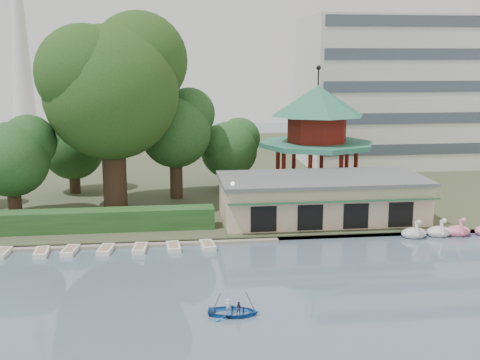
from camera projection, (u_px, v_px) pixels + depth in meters
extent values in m
plane|color=slate|center=(244.00, 335.00, 32.74)|extent=(220.00, 220.00, 0.00)
cube|color=#424930|center=(195.00, 166.00, 83.29)|extent=(220.00, 70.00, 0.40)
cube|color=gray|center=(217.00, 240.00, 49.54)|extent=(220.00, 0.60, 0.30)
cube|color=gray|center=(68.00, 246.00, 48.00)|extent=(34.00, 1.60, 0.24)
cube|color=beige|center=(321.00, 199.00, 54.92)|extent=(18.00, 8.00, 3.60)
cube|color=#595B5E|center=(322.00, 178.00, 54.53)|extent=(18.60, 8.60, 0.30)
cube|color=#194C2D|center=(335.00, 202.00, 50.58)|extent=(18.00, 1.59, 0.45)
cylinder|color=beige|center=(316.00, 189.00, 65.12)|extent=(10.40, 10.40, 1.20)
cylinder|color=#2A7159|center=(317.00, 144.00, 64.17)|extent=(12.40, 12.40, 0.50)
cylinder|color=maroon|center=(317.00, 129.00, 63.84)|extent=(6.40, 6.40, 2.80)
cone|color=#2A7159|center=(318.00, 101.00, 63.25)|extent=(10.00, 10.00, 3.20)
cylinder|color=black|center=(318.00, 76.00, 62.75)|extent=(0.16, 0.16, 1.80)
cube|color=silver|center=(412.00, 91.00, 82.95)|extent=(30.00, 14.00, 20.00)
cone|color=silver|center=(17.00, 0.00, 157.93)|extent=(6.00, 6.00, 60.00)
cube|color=#265123|center=(36.00, 222.00, 50.61)|extent=(30.00, 2.00, 1.80)
cylinder|color=black|center=(233.00, 208.00, 50.93)|extent=(0.12, 0.12, 4.00)
sphere|color=beige|center=(233.00, 184.00, 50.52)|extent=(0.36, 0.36, 0.36)
cylinder|color=#3A281C|center=(114.00, 163.00, 57.91)|extent=(2.29, 2.29, 9.12)
sphere|color=#264819|center=(111.00, 92.00, 56.58)|extent=(12.74, 12.74, 12.74)
sphere|color=#264819|center=(138.00, 61.00, 58.17)|extent=(9.55, 9.55, 9.55)
sphere|color=#264819|center=(84.00, 73.00, 54.71)|extent=(8.92, 8.92, 8.92)
cylinder|color=#3A281C|center=(14.00, 194.00, 55.35)|extent=(1.24, 1.24, 4.37)
sphere|color=#265123|center=(12.00, 159.00, 54.71)|extent=(6.87, 6.87, 6.87)
sphere|color=#265123|center=(29.00, 142.00, 55.60)|extent=(5.15, 5.15, 5.15)
cylinder|color=#3A281C|center=(176.00, 172.00, 62.87)|extent=(1.32, 1.32, 5.61)
sphere|color=#265123|center=(175.00, 132.00, 62.05)|extent=(7.35, 7.35, 7.35)
sphere|color=#265123|center=(189.00, 114.00, 62.95)|extent=(5.51, 5.51, 5.51)
sphere|color=#265123|center=(163.00, 122.00, 60.96)|extent=(5.14, 5.14, 5.14)
cylinder|color=#3A281C|center=(229.00, 173.00, 67.69)|extent=(1.14, 1.14, 3.56)
sphere|color=#265123|center=(229.00, 150.00, 67.17)|extent=(6.36, 6.36, 6.36)
sphere|color=#265123|center=(239.00, 139.00, 68.03)|extent=(4.77, 4.77, 4.77)
sphere|color=#265123|center=(220.00, 145.00, 66.28)|extent=(4.45, 4.45, 4.45)
cylinder|color=#3A281C|center=(74.00, 175.00, 65.61)|extent=(1.18, 1.18, 3.87)
sphere|color=#265123|center=(73.00, 149.00, 65.04)|extent=(6.55, 6.55, 6.55)
sphere|color=#265123|center=(86.00, 137.00, 65.91)|extent=(4.92, 4.92, 4.92)
sphere|color=#265123|center=(61.00, 143.00, 64.11)|extent=(4.59, 4.59, 4.59)
ellipsoid|color=silver|center=(414.00, 233.00, 50.67)|extent=(2.16, 1.44, 0.99)
cylinder|color=silver|center=(417.00, 229.00, 50.02)|extent=(0.26, 0.79, 1.29)
sphere|color=silver|center=(419.00, 222.00, 49.60)|extent=(0.44, 0.44, 0.44)
ellipsoid|color=silver|center=(439.00, 232.00, 51.10)|extent=(2.16, 1.44, 0.99)
cylinder|color=silver|center=(442.00, 227.00, 50.45)|extent=(0.26, 0.79, 1.29)
sphere|color=silver|center=(444.00, 221.00, 50.03)|extent=(0.44, 0.44, 0.44)
ellipsoid|color=pink|center=(458.00, 231.00, 51.30)|extent=(2.16, 1.44, 0.99)
cylinder|color=pink|center=(461.00, 227.00, 50.66)|extent=(0.26, 0.79, 1.29)
sphere|color=pink|center=(464.00, 220.00, 50.24)|extent=(0.44, 0.44, 0.44)
cube|color=white|center=(2.00, 253.00, 46.08)|extent=(1.19, 2.38, 0.36)
cube|color=white|center=(41.00, 252.00, 46.23)|extent=(1.11, 2.34, 0.36)
cube|color=white|center=(70.00, 251.00, 46.66)|extent=(1.29, 2.41, 0.36)
cube|color=white|center=(106.00, 249.00, 46.93)|extent=(1.30, 2.41, 0.36)
cube|color=white|center=(140.00, 248.00, 47.24)|extent=(1.21, 2.38, 0.36)
cube|color=white|center=(174.00, 247.00, 47.58)|extent=(1.19, 2.37, 0.36)
cube|color=white|center=(208.00, 245.00, 47.99)|extent=(1.22, 2.39, 0.36)
imported|color=#1E5EAF|center=(234.00, 308.00, 35.26)|extent=(4.63, 3.64, 0.87)
imported|color=white|center=(228.00, 306.00, 35.40)|extent=(0.33, 0.24, 0.83)
imported|color=#343451|center=(239.00, 308.00, 35.09)|extent=(0.43, 0.36, 0.80)
cylinder|color=#3A281C|center=(213.00, 310.00, 35.13)|extent=(0.94, 0.29, 2.01)
cylinder|color=#3A281C|center=(254.00, 308.00, 35.42)|extent=(0.94, 0.29, 2.01)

